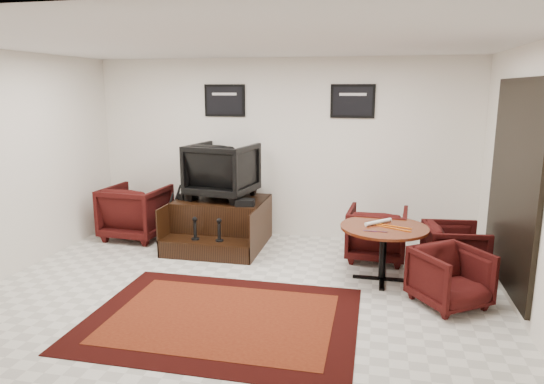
% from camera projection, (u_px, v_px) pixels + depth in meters
% --- Properties ---
extents(ground, '(6.00, 6.00, 0.00)m').
position_uv_depth(ground, '(238.00, 297.00, 5.54)').
color(ground, white).
rests_on(ground, ground).
extents(room_shell, '(6.02, 5.02, 2.81)m').
position_uv_depth(room_shell, '(275.00, 141.00, 5.20)').
color(room_shell, white).
rests_on(room_shell, ground).
extents(area_rug, '(2.76, 2.07, 0.01)m').
position_uv_depth(area_rug, '(222.00, 318.00, 5.02)').
color(area_rug, black).
rests_on(area_rug, ground).
extents(shine_podium, '(1.35, 1.39, 0.69)m').
position_uv_depth(shine_podium, '(221.00, 224.00, 7.36)').
color(shine_podium, black).
rests_on(shine_podium, ground).
extents(shine_chair, '(1.03, 0.98, 0.94)m').
position_uv_depth(shine_chair, '(222.00, 168.00, 7.32)').
color(shine_chair, black).
rests_on(shine_chair, shine_podium).
extents(shoes_pair, '(0.27, 0.29, 0.09)m').
position_uv_depth(shoes_pair, '(188.00, 196.00, 7.33)').
color(shoes_pair, black).
rests_on(shoes_pair, shine_podium).
extents(polish_kit, '(0.29, 0.22, 0.09)m').
position_uv_depth(polish_kit, '(245.00, 202.00, 6.92)').
color(polish_kit, black).
rests_on(polish_kit, shine_podium).
extents(umbrella_black, '(0.31, 0.12, 0.84)m').
position_uv_depth(umbrella_black, '(166.00, 217.00, 7.34)').
color(umbrella_black, black).
rests_on(umbrella_black, ground).
extents(umbrella_hooked, '(0.35, 0.13, 0.94)m').
position_uv_depth(umbrella_hooked, '(173.00, 212.00, 7.44)').
color(umbrella_hooked, black).
rests_on(umbrella_hooked, ground).
extents(armchair_side, '(0.95, 0.90, 0.92)m').
position_uv_depth(armchair_side, '(136.00, 209.00, 7.67)').
color(armchair_side, black).
rests_on(armchair_side, ground).
extents(meeting_table, '(1.06, 1.06, 0.69)m').
position_uv_depth(meeting_table, '(384.00, 233.00, 5.91)').
color(meeting_table, '#47160A').
rests_on(meeting_table, ground).
extents(table_chair_back, '(0.84, 0.79, 0.81)m').
position_uv_depth(table_chair_back, '(377.00, 231.00, 6.71)').
color(table_chair_back, black).
rests_on(table_chair_back, ground).
extents(table_chair_window, '(0.74, 0.78, 0.73)m').
position_uv_depth(table_chair_window, '(455.00, 247.00, 6.13)').
color(table_chair_window, black).
rests_on(table_chair_window, ground).
extents(table_chair_corner, '(0.93, 0.92, 0.70)m').
position_uv_depth(table_chair_corner, '(450.00, 275.00, 5.27)').
color(table_chair_corner, black).
rests_on(table_chair_corner, ground).
extents(paper_roll, '(0.33, 0.33, 0.05)m').
position_uv_depth(paper_roll, '(378.00, 222.00, 5.99)').
color(paper_roll, white).
rests_on(paper_roll, meeting_table).
extents(table_clutter, '(0.56, 0.36, 0.01)m').
position_uv_depth(table_clutter, '(390.00, 228.00, 5.81)').
color(table_clutter, orange).
rests_on(table_clutter, meeting_table).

